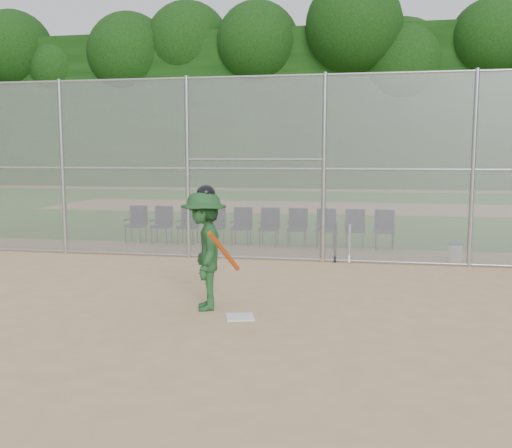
% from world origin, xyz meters
% --- Properties ---
extents(ground, '(100.00, 100.00, 0.00)m').
position_xyz_m(ground, '(0.00, 0.00, 0.00)').
color(ground, tan).
rests_on(ground, ground).
extents(grass_strip, '(100.00, 100.00, 0.00)m').
position_xyz_m(grass_strip, '(0.00, 18.00, 0.01)').
color(grass_strip, '#2B691F').
rests_on(grass_strip, ground).
extents(dirt_patch_far, '(24.00, 24.00, 0.00)m').
position_xyz_m(dirt_patch_far, '(0.00, 18.00, 0.01)').
color(dirt_patch_far, tan).
rests_on(dirt_patch_far, ground).
extents(backstop_fence, '(16.09, 0.09, 4.00)m').
position_xyz_m(backstop_fence, '(0.00, 5.00, 2.07)').
color(backstop_fence, gray).
rests_on(backstop_fence, ground).
extents(treeline, '(81.00, 60.00, 11.00)m').
position_xyz_m(treeline, '(0.00, 20.00, 5.50)').
color(treeline, black).
rests_on(treeline, ground).
extents(home_plate, '(0.48, 0.48, 0.02)m').
position_xyz_m(home_plate, '(0.13, 0.53, 0.01)').
color(home_plate, silver).
rests_on(home_plate, ground).
extents(batter_at_plate, '(1.06, 1.35, 1.86)m').
position_xyz_m(batter_at_plate, '(-0.48, 0.89, 0.90)').
color(batter_at_plate, '#1C4621').
rests_on(batter_at_plate, ground).
extents(water_cooler, '(0.32, 0.32, 0.40)m').
position_xyz_m(water_cooler, '(3.83, 5.67, 0.20)').
color(water_cooler, white).
rests_on(water_cooler, ground).
extents(spare_bats, '(0.66, 0.37, 0.83)m').
position_xyz_m(spare_bats, '(1.26, 5.12, 0.41)').
color(spare_bats, '#D84C14').
rests_on(spare_bats, ground).
extents(chair_0, '(0.54, 0.52, 0.96)m').
position_xyz_m(chair_0, '(-4.03, 6.88, 0.48)').
color(chair_0, '#0E1135').
rests_on(chair_0, ground).
extents(chair_1, '(0.54, 0.52, 0.96)m').
position_xyz_m(chair_1, '(-3.32, 6.88, 0.48)').
color(chair_1, '#0E1135').
rests_on(chair_1, ground).
extents(chair_2, '(0.54, 0.52, 0.96)m').
position_xyz_m(chair_2, '(-2.61, 6.88, 0.48)').
color(chair_2, '#0E1135').
rests_on(chair_2, ground).
extents(chair_3, '(0.54, 0.52, 0.96)m').
position_xyz_m(chair_3, '(-1.90, 6.88, 0.48)').
color(chair_3, '#0E1135').
rests_on(chair_3, ground).
extents(chair_4, '(0.54, 0.52, 0.96)m').
position_xyz_m(chair_4, '(-1.19, 6.88, 0.48)').
color(chair_4, '#0E1135').
rests_on(chair_4, ground).
extents(chair_5, '(0.54, 0.52, 0.96)m').
position_xyz_m(chair_5, '(-0.48, 6.88, 0.48)').
color(chair_5, '#0E1135').
rests_on(chair_5, ground).
extents(chair_6, '(0.54, 0.52, 0.96)m').
position_xyz_m(chair_6, '(0.23, 6.88, 0.48)').
color(chair_6, '#0E1135').
rests_on(chair_6, ground).
extents(chair_7, '(0.54, 0.52, 0.96)m').
position_xyz_m(chair_7, '(0.94, 6.88, 0.48)').
color(chair_7, '#0E1135').
rests_on(chair_7, ground).
extents(chair_8, '(0.54, 0.52, 0.96)m').
position_xyz_m(chair_8, '(1.65, 6.88, 0.48)').
color(chair_8, '#0E1135').
rests_on(chair_8, ground).
extents(chair_9, '(0.54, 0.52, 0.96)m').
position_xyz_m(chair_9, '(2.36, 6.88, 0.48)').
color(chair_9, '#0E1135').
rests_on(chair_9, ground).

